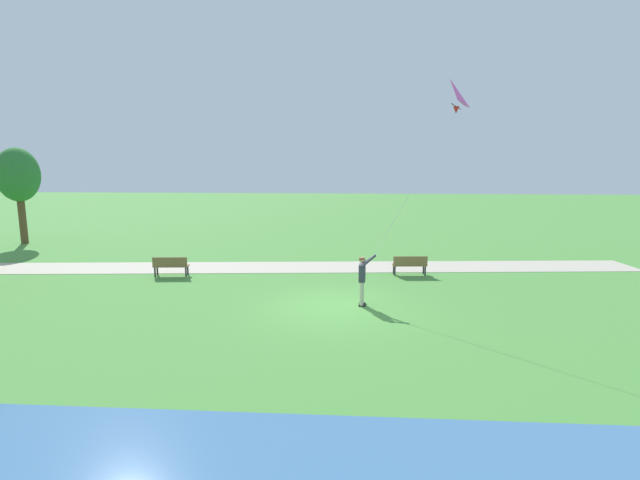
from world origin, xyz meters
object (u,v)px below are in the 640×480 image
object	(u,v)px
park_bench_near_walkway	(410,264)
park_bench_far_walkway	(171,265)
person_kite_flyer	(363,276)
tree_lakeside_near	(18,176)
flying_kite	(450,96)

from	to	relation	value
park_bench_near_walkway	park_bench_far_walkway	distance (m)	10.50
person_kite_flyer	park_bench_near_walkway	xyz separation A→B (m)	(4.56, -2.19, -0.54)
park_bench_far_walkway	tree_lakeside_near	bearing A→B (deg)	57.92
park_bench_far_walkway	tree_lakeside_near	xyz separation A→B (m)	(7.67, 12.23, 3.63)
flying_kite	park_bench_near_walkway	bearing A→B (deg)	5.65
park_bench_far_walkway	tree_lakeside_near	distance (m)	14.89
person_kite_flyer	park_bench_far_walkway	xyz separation A→B (m)	(3.67, 8.27, -0.54)
park_bench_far_walkway	tree_lakeside_near	size ratio (longest dim) A/B	0.26
flying_kite	tree_lakeside_near	xyz separation A→B (m)	(11.50, 23.16, -2.86)
person_kite_flyer	flying_kite	xyz separation A→B (m)	(-0.15, -2.66, 5.96)
park_bench_near_walkway	tree_lakeside_near	world-z (taller)	tree_lakeside_near
park_bench_near_walkway	park_bench_far_walkway	world-z (taller)	same
flying_kite	park_bench_near_walkway	size ratio (longest dim) A/B	3.77
flying_kite	park_bench_far_walkway	distance (m)	13.28
park_bench_far_walkway	tree_lakeside_near	world-z (taller)	tree_lakeside_near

